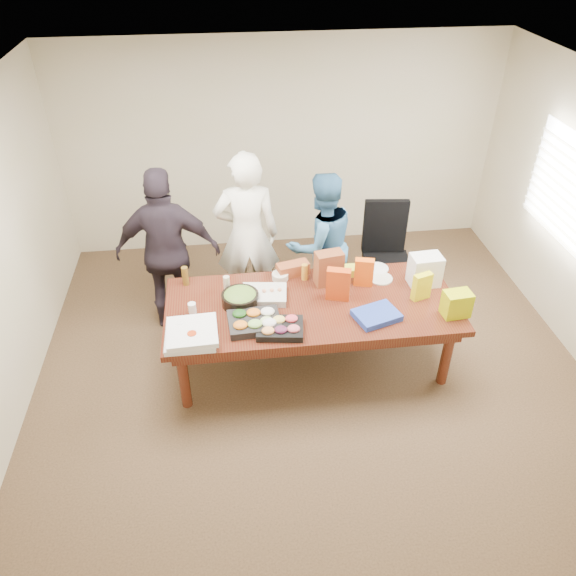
{
  "coord_description": "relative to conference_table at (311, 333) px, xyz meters",
  "views": [
    {
      "loc": [
        -0.75,
        -4.22,
        3.98
      ],
      "look_at": [
        -0.22,
        0.1,
        0.88
      ],
      "focal_mm": 34.79,
      "sensor_mm": 36.0,
      "label": 1
    }
  ],
  "objects": [
    {
      "name": "banana_bunch",
      "position": [
        0.53,
        0.45,
        0.42
      ],
      "size": [
        0.25,
        0.15,
        0.08
      ],
      "primitive_type": "cube",
      "rotation": [
        0.0,
        0.0,
        -0.02
      ],
      "color": "yellow",
      "rests_on": "conference_table"
    },
    {
      "name": "chip_bag_orange",
      "position": [
        0.56,
        0.25,
        0.52
      ],
      "size": [
        0.2,
        0.13,
        0.29
      ],
      "primitive_type": "cube",
      "rotation": [
        0.0,
        0.0,
        -0.25
      ],
      "color": "#EF580E",
      "rests_on": "conference_table"
    },
    {
      "name": "dip_bowl_a",
      "position": [
        0.56,
        0.31,
        0.4
      ],
      "size": [
        0.16,
        0.16,
        0.05
      ],
      "primitive_type": "cylinder",
      "rotation": [
        0.0,
        0.0,
        -0.2
      ],
      "color": "beige",
      "rests_on": "conference_table"
    },
    {
      "name": "person_center",
      "position": [
        -0.55,
        1.01,
        0.58
      ],
      "size": [
        0.7,
        0.46,
        1.91
      ],
      "primitive_type": "imported",
      "rotation": [
        0.0,
        0.0,
        3.13
      ],
      "color": "white",
      "rests_on": "floor"
    },
    {
      "name": "dressing_bottle",
      "position": [
        -1.21,
        0.47,
        0.48
      ],
      "size": [
        0.08,
        0.08,
        0.2
      ],
      "primitive_type": "cylinder",
      "rotation": [
        0.0,
        0.0,
        -0.24
      ],
      "color": "brown",
      "rests_on": "conference_table"
    },
    {
      "name": "chip_bag_blue",
      "position": [
        0.56,
        -0.29,
        0.4
      ],
      "size": [
        0.47,
        0.41,
        0.06
      ],
      "primitive_type": "cube",
      "rotation": [
        0.0,
        0.0,
        0.32
      ],
      "color": "#243FAA",
      "rests_on": "conference_table"
    },
    {
      "name": "kraft_bag",
      "position": [
        0.22,
        0.33,
        0.55
      ],
      "size": [
        0.29,
        0.2,
        0.35
      ],
      "primitive_type": "cube",
      "rotation": [
        0.0,
        0.0,
        0.18
      ],
      "color": "brown",
      "rests_on": "conference_table"
    },
    {
      "name": "grocery_bag_yellow",
      "position": [
        1.3,
        -0.33,
        0.5
      ],
      "size": [
        0.26,
        0.19,
        0.25
      ],
      "primitive_type": "cube",
      "rotation": [
        0.0,
        0.0,
        0.09
      ],
      "color": "#C4D108",
      "rests_on": "conference_table"
    },
    {
      "name": "salad_bowl",
      "position": [
        -0.68,
        0.08,
        0.43
      ],
      "size": [
        0.39,
        0.39,
        0.12
      ],
      "primitive_type": "cylinder",
      "rotation": [
        0.0,
        0.0,
        -0.1
      ],
      "color": "black",
      "rests_on": "conference_table"
    },
    {
      "name": "mayo_jar",
      "position": [
        0.21,
        0.37,
        0.44
      ],
      "size": [
        0.1,
        0.1,
        0.13
      ],
      "primitive_type": "cylinder",
      "rotation": [
        0.0,
        0.0,
        0.19
      ],
      "color": "white",
      "rests_on": "conference_table"
    },
    {
      "name": "fruit_tray",
      "position": [
        -0.35,
        -0.37,
        0.41
      ],
      "size": [
        0.45,
        0.38,
        0.06
      ],
      "primitive_type": "cube",
      "rotation": [
        0.0,
        0.0,
        -0.14
      ],
      "color": "black",
      "rests_on": "conference_table"
    },
    {
      "name": "mustard_bottle",
      "position": [
        -0.01,
        0.42,
        0.46
      ],
      "size": [
        0.08,
        0.08,
        0.18
      ],
      "primitive_type": "cylinder",
      "rotation": [
        0.0,
        0.0,
        -0.29
      ],
      "color": "gold",
      "rests_on": "conference_table"
    },
    {
      "name": "ceiling",
      "position": [
        0.0,
        0.0,
        2.33
      ],
      "size": [
        5.5,
        5.0,
        0.02
      ],
      "primitive_type": "cube",
      "color": "white",
      "rests_on": "wall_back"
    },
    {
      "name": "plate_a",
      "position": [
        0.76,
        0.33,
        0.38
      ],
      "size": [
        0.31,
        0.31,
        0.01
      ],
      "primitive_type": "cylinder",
      "rotation": [
        0.0,
        0.0,
        -0.31
      ],
      "color": "silver",
      "rests_on": "conference_table"
    },
    {
      "name": "plate_b",
      "position": [
        0.78,
        0.51,
        0.38
      ],
      "size": [
        0.29,
        0.29,
        0.01
      ],
      "primitive_type": "cylinder",
      "rotation": [
        0.0,
        0.0,
        0.35
      ],
      "color": "white",
      "rests_on": "conference_table"
    },
    {
      "name": "clear_cup_b",
      "position": [
        -1.13,
        -0.0,
        0.43
      ],
      "size": [
        0.09,
        0.09,
        0.1
      ],
      "primitive_type": "cylinder",
      "rotation": [
        0.0,
        0.0,
        -0.26
      ],
      "color": "white",
      "rests_on": "conference_table"
    },
    {
      "name": "wall_front",
      "position": [
        0.0,
        -2.5,
        0.98
      ],
      "size": [
        5.5,
        0.04,
        2.7
      ],
      "primitive_type": "cube",
      "color": "beige",
      "rests_on": "floor"
    },
    {
      "name": "clear_cup_a",
      "position": [
        -1.23,
        -0.26,
        0.43
      ],
      "size": [
        0.08,
        0.08,
        0.1
      ],
      "primitive_type": "cylinder",
      "rotation": [
        0.0,
        0.0,
        0.04
      ],
      "color": "white",
      "rests_on": "conference_table"
    },
    {
      "name": "red_cup",
      "position": [
        -1.13,
        -0.43,
        0.43
      ],
      "size": [
        0.1,
        0.1,
        0.11
      ],
      "primitive_type": "cylinder",
      "rotation": [
        0.0,
        0.0,
        0.25
      ],
      "color": "#BD320C",
      "rests_on": "conference_table"
    },
    {
      "name": "chip_bag_yellow",
      "position": [
        1.06,
        -0.04,
        0.51
      ],
      "size": [
        0.2,
        0.13,
        0.28
      ],
      "primitive_type": "cube",
      "rotation": [
        0.0,
        0.0,
        0.32
      ],
      "color": "yellow",
      "rests_on": "conference_table"
    },
    {
      "name": "person_right",
      "position": [
        0.25,
        0.94,
        0.46
      ],
      "size": [
        0.97,
        0.85,
        1.66
      ],
      "primitive_type": "imported",
      "rotation": [
        0.0,
        0.0,
        3.47
      ],
      "color": "teal",
      "rests_on": "floor"
    },
    {
      "name": "chip_bag_red",
      "position": [
        0.26,
        0.05,
        0.54
      ],
      "size": [
        0.24,
        0.15,
        0.33
      ],
      "primitive_type": "cube",
      "rotation": [
        0.0,
        0.0,
        -0.29
      ],
      "color": "#D64311",
      "rests_on": "conference_table"
    },
    {
      "name": "window_panel",
      "position": [
        2.72,
        0.6,
        1.12
      ],
      "size": [
        0.03,
        1.4,
        1.1
      ],
      "primitive_type": "cube",
      "color": "white",
      "rests_on": "wall_right"
    },
    {
      "name": "dip_bowl_b",
      "position": [
        -0.26,
        0.45,
        0.41
      ],
      "size": [
        0.18,
        0.18,
        0.07
      ],
      "primitive_type": "cylinder",
      "rotation": [
        0.0,
        0.0,
        0.07
      ],
      "color": "silver",
      "rests_on": "conference_table"
    },
    {
      "name": "ranch_bottle",
      "position": [
        -0.8,
        0.28,
        0.47
      ],
      "size": [
        0.07,
        0.07,
        0.19
      ],
      "primitive_type": "cylinder",
      "rotation": [
        0.0,
        0.0,
        -0.11
      ],
      "color": "beige",
      "rests_on": "conference_table"
    },
    {
      "name": "person_left",
      "position": [
        -1.39,
        0.85,
        0.55
      ],
      "size": [
        1.1,
        0.51,
        1.84
      ],
      "primitive_type": "imported",
      "rotation": [
        0.0,
        0.0,
        3.09
      ],
      "color": "black",
      "rests_on": "floor"
    },
    {
      "name": "pizza_box_upper",
      "position": [
        -1.13,
        -0.38,
        0.45
      ],
      "size": [
        0.46,
        0.46,
        0.05
      ],
      "primitive_type": "cube",
      "rotation": [
        0.0,
        0.0,
        0.04
      ],
      "color": "white",
      "rests_on": "pizza_box_lower"
    },
    {
      "name": "window_blinds",
      "position": [
        2.68,
        0.6,
        1.12
      ],
      "size": [
        0.04,
        1.36,
        1.0
      ],
      "primitive_type": "cube",
      "color": "beige",
      "rests_on": "wall_right"
    },
    {
      "name": "bread_loaf",
      "position": [
        -0.12,
        0.52,
        0.44
      ],
      "size": [
        0.35,
        0.22,
        0.13
      ],
      "primitive_type": "cube",
      "rotation": [
        0.0,
        0.0,
        0.24
      ],
      "color": "brown",
      "rests_on": "conference_table"
    },
    {
      "name": "wall_back",
      "position": [
        0.0,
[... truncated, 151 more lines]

